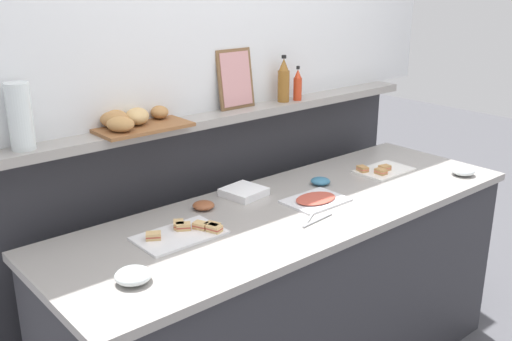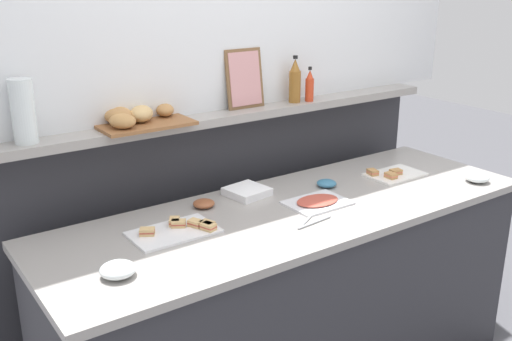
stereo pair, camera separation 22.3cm
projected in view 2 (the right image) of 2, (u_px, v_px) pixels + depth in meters
ground_plane at (225, 325)px, 3.30m from camera, size 12.00×12.00×0.00m
buffet_counter at (293, 300)px, 2.69m from camera, size 2.24×0.75×0.91m
back_ledge_unit at (228, 220)px, 3.05m from camera, size 2.41×0.22×1.25m
sandwich_platter_side at (178, 230)px, 2.30m from camera, size 0.34×0.21×0.04m
sandwich_platter_front at (393, 174)px, 2.94m from camera, size 0.29×0.19×0.04m
cold_cuts_platter at (317, 202)px, 2.59m from camera, size 0.27×0.20×0.02m
glass_bowl_large at (477, 178)px, 2.86m from camera, size 0.12×0.12×0.05m
glass_bowl_medium at (118, 270)px, 1.97m from camera, size 0.12×0.12×0.05m
condiment_bowl_red at (204, 203)px, 2.55m from camera, size 0.09×0.09×0.03m
condiment_bowl_teal at (327, 183)px, 2.79m from camera, size 0.09×0.09×0.03m
serving_tongs at (310, 222)px, 2.39m from camera, size 0.19×0.10×0.01m
napkin_stack at (247, 192)px, 2.69m from camera, size 0.19×0.19×0.03m
hot_sauce_bottle at (310, 86)px, 3.00m from camera, size 0.04×0.04×0.18m
vinegar_bottle_amber at (295, 82)px, 2.96m from camera, size 0.06×0.06×0.24m
bread_basket at (135, 118)px, 2.53m from camera, size 0.40×0.26×0.08m
framed_picture at (245, 79)px, 2.83m from camera, size 0.20×0.05×0.28m
water_carafe at (23, 111)px, 2.24m from camera, size 0.09×0.09×0.25m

